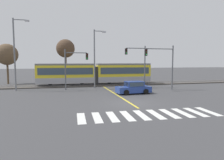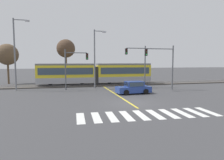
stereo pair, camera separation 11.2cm
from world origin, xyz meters
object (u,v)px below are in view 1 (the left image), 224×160
(traffic_light_far_left, at_px, (73,63))
(traffic_light_mid_right, at_px, (163,61))
(bare_tree_far_west, at_px, (7,55))
(traffic_light_far_right, at_px, (138,60))
(light_rail_tram, at_px, (95,73))
(sedan_crossing, at_px, (134,88))
(street_lamp_west, at_px, (16,50))
(street_lamp_centre, at_px, (95,55))
(bare_tree_west, at_px, (66,49))

(traffic_light_far_left, distance_m, traffic_light_mid_right, 12.41)
(traffic_light_far_left, bearing_deg, bare_tree_far_west, 137.81)
(traffic_light_far_left, xyz_separation_m, traffic_light_far_right, (9.69, 0.18, 0.47))
(light_rail_tram, relative_size, bare_tree_far_west, 2.65)
(sedan_crossing, bearing_deg, light_rail_tram, 108.23)
(traffic_light_mid_right, distance_m, street_lamp_west, 19.97)
(light_rail_tram, distance_m, traffic_light_far_left, 5.93)
(traffic_light_far_right, distance_m, traffic_light_mid_right, 4.12)
(sedan_crossing, relative_size, street_lamp_centre, 0.50)
(traffic_light_far_right, height_order, traffic_light_mid_right, traffic_light_far_right)
(light_rail_tram, xyz_separation_m, street_lamp_centre, (-0.48, -3.13, 2.78))
(sedan_crossing, relative_size, street_lamp_west, 0.45)
(bare_tree_far_west, bearing_deg, light_rail_tram, -20.71)
(bare_tree_far_west, xyz_separation_m, bare_tree_west, (9.90, 0.02, 1.15))
(traffic_light_far_right, xyz_separation_m, traffic_light_mid_right, (2.29, -3.42, -0.08))
(street_lamp_west, distance_m, bare_tree_far_west, 9.45)
(traffic_light_far_left, bearing_deg, bare_tree_west, 95.24)
(street_lamp_centre, height_order, bare_tree_far_west, street_lamp_centre)
(traffic_light_far_left, height_order, traffic_light_far_right, traffic_light_far_right)
(street_lamp_centre, bearing_deg, bare_tree_far_west, 148.46)
(street_lamp_west, bearing_deg, bare_tree_west, 53.30)
(traffic_light_far_right, distance_m, bare_tree_west, 14.47)
(traffic_light_mid_right, relative_size, street_lamp_centre, 0.71)
(street_lamp_centre, relative_size, bare_tree_far_west, 1.23)
(traffic_light_far_left, bearing_deg, sedan_crossing, -37.59)
(sedan_crossing, xyz_separation_m, bare_tree_west, (-7.83, 15.14, 5.57))
(traffic_light_far_right, bearing_deg, traffic_light_mid_right, -56.27)
(light_rail_tram, xyz_separation_m, bare_tree_far_west, (-14.56, 5.50, 3.08))
(light_rail_tram, xyz_separation_m, traffic_light_mid_right, (8.21, -7.53, 2.01))
(traffic_light_mid_right, xyz_separation_m, bare_tree_west, (-12.87, 13.05, 2.22))
(traffic_light_far_left, distance_m, bare_tree_far_west, 14.65)
(street_lamp_west, xyz_separation_m, bare_tree_west, (6.62, 8.88, 0.87))
(traffic_light_mid_right, relative_size, bare_tree_far_west, 0.88)
(sedan_crossing, bearing_deg, traffic_light_far_left, 142.41)
(light_rail_tram, distance_m, street_lamp_centre, 4.21)
(light_rail_tram, bearing_deg, sedan_crossing, -71.77)
(sedan_crossing, xyz_separation_m, traffic_light_mid_right, (5.04, 2.09, 3.36))
(traffic_light_far_right, bearing_deg, sedan_crossing, -116.55)
(sedan_crossing, bearing_deg, bare_tree_far_west, 139.54)
(bare_tree_west, bearing_deg, traffic_light_mid_right, -45.40)
(light_rail_tram, height_order, traffic_light_mid_right, traffic_light_mid_right)
(sedan_crossing, relative_size, traffic_light_far_right, 0.68)
(bare_tree_west, bearing_deg, bare_tree_far_west, -179.89)
(traffic_light_far_right, distance_m, bare_tree_far_west, 22.65)
(sedan_crossing, bearing_deg, traffic_light_mid_right, 22.53)
(traffic_light_far_right, bearing_deg, bare_tree_west, 137.71)
(street_lamp_centre, bearing_deg, bare_tree_west, 115.75)
(traffic_light_far_left, distance_m, street_lamp_centre, 3.66)
(traffic_light_far_left, bearing_deg, street_lamp_west, 172.94)
(street_lamp_west, distance_m, street_lamp_centre, 10.81)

